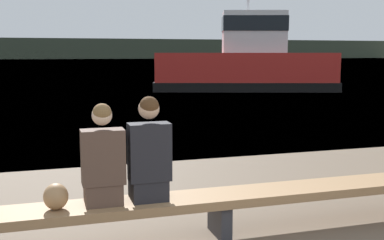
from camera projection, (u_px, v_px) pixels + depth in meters
The scene contains 7 objects.
water_surface at pixel (50, 60), 121.97m from camera, with size 240.00×240.00×0.00m, color teal.
far_shoreline at pixel (48, 49), 153.07m from camera, with size 600.00×12.00×6.41m, color #384233.
bench_main at pixel (220, 201), 5.01m from camera, with size 8.54×0.51×0.44m.
person_left at pixel (103, 162), 4.60m from camera, with size 0.41×0.36×0.99m.
person_right at pixel (149, 155), 4.72m from camera, with size 0.41×0.36×1.04m.
shopping_bag at pixel (56, 197), 4.49m from camera, with size 0.23×0.23×0.25m.
tugboat_red at pixel (246, 66), 24.49m from camera, with size 9.60×5.68×5.99m.
Camera 1 is at (-1.64, -1.97, 1.90)m, focal length 45.00 mm.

